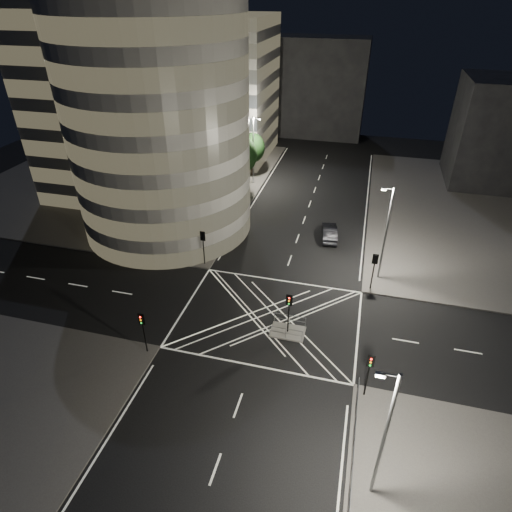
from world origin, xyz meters
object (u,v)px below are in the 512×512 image
(traffic_signal_nr, at_px, (369,368))
(sedan, at_px, (329,232))
(traffic_signal_fl, at_px, (203,242))
(traffic_signal_fr, at_px, (374,265))
(traffic_signal_nl, at_px, (143,326))
(street_lamp_right_near, at_px, (384,434))
(central_island, at_px, (288,332))
(traffic_signal_island, at_px, (289,306))
(street_lamp_right_far, at_px, (386,231))
(street_lamp_left_far, at_px, (254,148))
(street_lamp_left_near, at_px, (213,198))

(traffic_signal_nr, height_order, sedan, traffic_signal_nr)
(traffic_signal_fl, xyz_separation_m, traffic_signal_fr, (17.60, 0.00, 0.00))
(traffic_signal_fl, xyz_separation_m, traffic_signal_nl, (0.00, -13.60, 0.00))
(traffic_signal_fl, bearing_deg, street_lamp_right_near, -48.76)
(sedan, bearing_deg, traffic_signal_nl, 53.23)
(central_island, height_order, traffic_signal_nr, traffic_signal_nr)
(traffic_signal_nr, relative_size, traffic_signal_island, 1.00)
(traffic_signal_nr, bearing_deg, traffic_signal_fl, 142.31)
(traffic_signal_nr, xyz_separation_m, sedan, (-5.14, 22.84, -2.11))
(traffic_signal_fl, height_order, street_lamp_right_near, street_lamp_right_near)
(central_island, xyz_separation_m, sedan, (1.66, 17.54, 0.73))
(traffic_signal_nl, xyz_separation_m, street_lamp_right_near, (18.24, -7.20, 2.63))
(traffic_signal_nl, xyz_separation_m, street_lamp_right_far, (18.24, 15.80, 2.63))
(traffic_signal_fl, height_order, traffic_signal_island, same)
(street_lamp_right_near, bearing_deg, street_lamp_right_far, 90.00)
(traffic_signal_island, distance_m, street_lamp_left_far, 33.61)
(street_lamp_right_far, distance_m, street_lamp_right_near, 23.00)
(traffic_signal_fr, distance_m, traffic_signal_island, 10.73)
(traffic_signal_nr, bearing_deg, traffic_signal_nl, 180.00)
(traffic_signal_fr, relative_size, street_lamp_left_near, 0.40)
(traffic_signal_fl, relative_size, street_lamp_right_near, 0.40)
(traffic_signal_fr, xyz_separation_m, street_lamp_left_far, (-18.24, 23.20, 2.63))
(traffic_signal_nr, bearing_deg, sedan, 102.69)
(traffic_signal_nl, height_order, street_lamp_right_far, street_lamp_right_far)
(traffic_signal_fr, bearing_deg, street_lamp_right_near, -88.25)
(central_island, relative_size, street_lamp_left_near, 0.30)
(traffic_signal_fl, distance_m, traffic_signal_fr, 17.60)
(street_lamp_left_far, bearing_deg, street_lamp_left_near, -90.00)
(traffic_signal_nl, distance_m, street_lamp_right_far, 24.27)
(traffic_signal_nl, relative_size, street_lamp_right_far, 0.40)
(traffic_signal_nl, bearing_deg, central_island, 26.14)
(traffic_signal_nl, xyz_separation_m, traffic_signal_fr, (17.60, 13.60, 0.00))
(traffic_signal_nr, xyz_separation_m, traffic_signal_island, (-6.80, 5.30, 0.00))
(sedan, bearing_deg, street_lamp_right_near, 92.72)
(traffic_signal_nl, bearing_deg, street_lamp_right_near, -21.55)
(traffic_signal_nl, bearing_deg, street_lamp_left_far, 90.99)
(traffic_signal_nr, bearing_deg, street_lamp_right_near, -84.96)
(traffic_signal_fl, xyz_separation_m, street_lamp_right_near, (18.24, -20.80, 2.63))
(traffic_signal_island, distance_m, sedan, 17.74)
(traffic_signal_island, distance_m, street_lamp_right_near, 14.78)
(traffic_signal_nr, xyz_separation_m, street_lamp_right_near, (0.64, -7.20, 2.63))
(traffic_signal_fl, relative_size, traffic_signal_nr, 1.00)
(traffic_signal_fr, height_order, street_lamp_right_near, street_lamp_right_near)
(street_lamp_left_far, height_order, street_lamp_right_near, same)
(street_lamp_right_far, height_order, street_lamp_right_near, same)
(street_lamp_left_near, distance_m, street_lamp_right_near, 32.13)
(traffic_signal_nr, xyz_separation_m, street_lamp_left_near, (-18.24, 18.80, 2.63))
(traffic_signal_fl, height_order, street_lamp_left_far, street_lamp_left_far)
(street_lamp_left_far, bearing_deg, traffic_signal_nl, -89.01)
(traffic_signal_nr, height_order, street_lamp_right_far, street_lamp_right_far)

